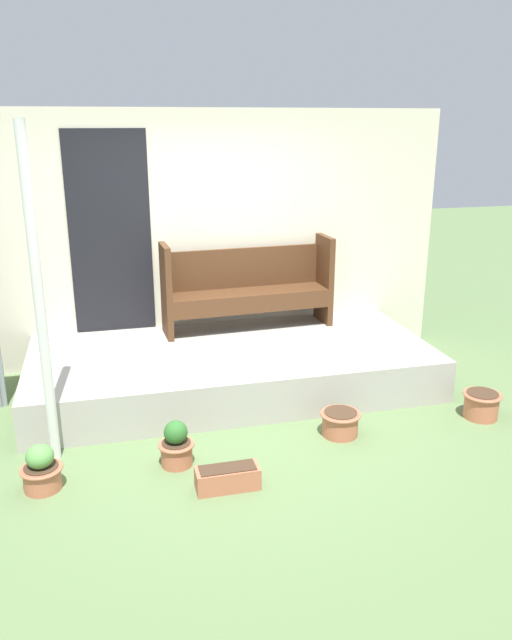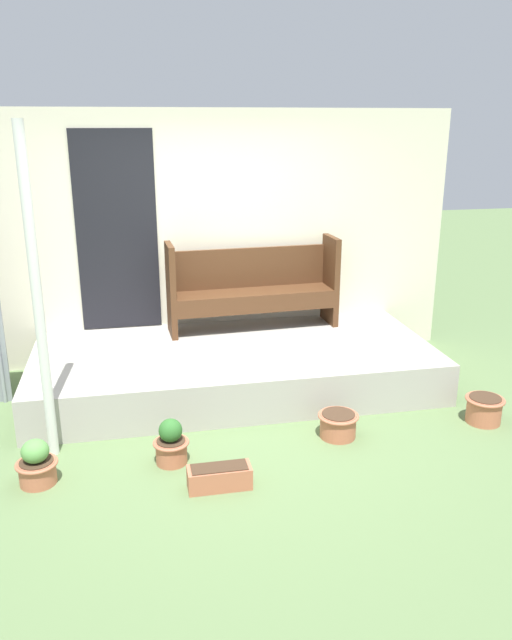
% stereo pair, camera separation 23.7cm
% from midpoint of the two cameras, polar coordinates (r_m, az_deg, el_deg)
% --- Properties ---
extents(ground_plane, '(24.00, 24.00, 0.00)m').
position_cam_midpoint_polar(ground_plane, '(5.34, -3.25, -9.88)').
color(ground_plane, '#5B7547').
extents(porch_slab, '(3.78, 1.71, 0.40)m').
position_cam_midpoint_polar(porch_slab, '(6.05, -3.34, -4.38)').
color(porch_slab, '#A8A399').
rests_on(porch_slab, ground_plane).
extents(house_wall, '(4.98, 0.08, 2.60)m').
position_cam_midpoint_polar(house_wall, '(6.57, -5.36, 7.42)').
color(house_wall, beige).
rests_on(house_wall, ground_plane).
extents(support_post, '(0.08, 0.08, 2.49)m').
position_cam_midpoint_polar(support_post, '(4.72, -20.58, 1.50)').
color(support_post, silver).
rests_on(support_post, ground_plane).
extents(bench, '(1.77, 0.48, 0.93)m').
position_cam_midpoint_polar(bench, '(6.45, -1.87, 3.32)').
color(bench, '#4C2D19').
rests_on(bench, porch_slab).
extents(flower_pot_left, '(0.30, 0.30, 0.34)m').
position_cam_midpoint_polar(flower_pot_left, '(4.76, -20.42, -12.75)').
color(flower_pot_left, '#B76647').
rests_on(flower_pot_left, ground_plane).
extents(flower_pot_middle, '(0.27, 0.27, 0.36)m').
position_cam_midpoint_polar(flower_pot_middle, '(4.81, -8.73, -11.32)').
color(flower_pot_middle, '#B76647').
rests_on(flower_pot_middle, ground_plane).
extents(flower_pot_right, '(0.34, 0.34, 0.21)m').
position_cam_midpoint_polar(flower_pot_right, '(5.22, 6.40, -9.27)').
color(flower_pot_right, '#B76647').
rests_on(flower_pot_right, ground_plane).
extents(flower_pot_far_right, '(0.33, 0.33, 0.23)m').
position_cam_midpoint_polar(flower_pot_far_right, '(5.77, 18.81, -7.27)').
color(flower_pot_far_right, '#B76647').
rests_on(flower_pot_far_right, ground_plane).
extents(planter_box_rect, '(0.45, 0.17, 0.17)m').
position_cam_midpoint_polar(planter_box_rect, '(4.53, -4.16, -14.22)').
color(planter_box_rect, '#B76647').
rests_on(planter_box_rect, ground_plane).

